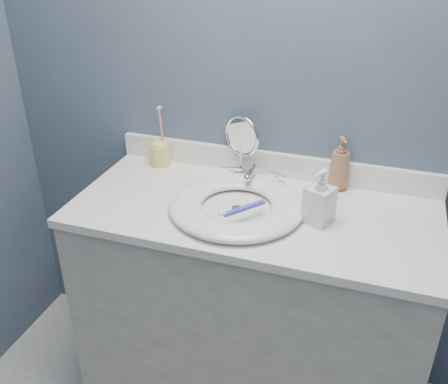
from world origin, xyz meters
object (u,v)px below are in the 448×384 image
at_px(toothbrush_holder, 160,151).
at_px(makeup_mirror, 242,143).
at_px(soap_bottle_clear, 320,196).
at_px(soap_bottle_amber, 340,164).

bearing_deg(toothbrush_holder, makeup_mirror, 3.31).
relative_size(makeup_mirror, toothbrush_holder, 0.98).
bearing_deg(makeup_mirror, soap_bottle_clear, -13.62).
distance_m(soap_bottle_amber, soap_bottle_clear, 0.25).
xyz_separation_m(soap_bottle_amber, soap_bottle_clear, (-0.03, -0.25, -0.01)).
bearing_deg(soap_bottle_clear, makeup_mirror, 165.15).
xyz_separation_m(soap_bottle_amber, toothbrush_holder, (-0.69, -0.02, -0.04)).
bearing_deg(soap_bottle_amber, makeup_mirror, 160.19).
height_order(soap_bottle_clear, toothbrush_holder, toothbrush_holder).
distance_m(makeup_mirror, toothbrush_holder, 0.33).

